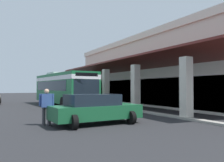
# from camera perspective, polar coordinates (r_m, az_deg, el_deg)

# --- Properties ---
(ground) EXTENTS (120.00, 120.00, 0.00)m
(ground) POSITION_cam_1_polar(r_m,az_deg,el_deg) (24.15, 11.78, -5.77)
(ground) COLOR #262628
(curb_strip) EXTENTS (32.15, 0.50, 0.12)m
(curb_strip) POSITION_cam_1_polar(r_m,az_deg,el_deg) (23.10, -2.01, -5.85)
(curb_strip) COLOR #9E998E
(curb_strip) RESTS_ON ground
(plaza_building) EXTENTS (27.09, 16.47, 7.08)m
(plaza_building) POSITION_cam_1_polar(r_m,az_deg,el_deg) (28.54, 15.79, 2.04)
(plaza_building) COLOR beige
(plaza_building) RESTS_ON ground
(transit_bus) EXTENTS (11.36, 3.34, 3.34)m
(transit_bus) POSITION_cam_1_polar(r_m,az_deg,el_deg) (23.94, -11.74, -1.37)
(transit_bus) COLOR #196638
(transit_bus) RESTS_ON ground
(parked_sedan_green) EXTENTS (2.62, 4.50, 1.47)m
(parked_sedan_green) POSITION_cam_1_polar(r_m,az_deg,el_deg) (11.71, -4.13, -6.71)
(parked_sedan_green) COLOR #195933
(parked_sedan_green) RESTS_ON ground
(pedestrian) EXTENTS (0.52, 0.69, 1.73)m
(pedestrian) POSITION_cam_1_polar(r_m,az_deg,el_deg) (11.74, -15.53, -5.52)
(pedestrian) COLOR #38383D
(pedestrian) RESTS_ON ground
(potted_palm) EXTENTS (1.89, 1.91, 2.55)m
(potted_palm) POSITION_cam_1_polar(r_m,az_deg,el_deg) (28.51, -4.87, -3.80)
(potted_palm) COLOR #4C4742
(potted_palm) RESTS_ON ground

